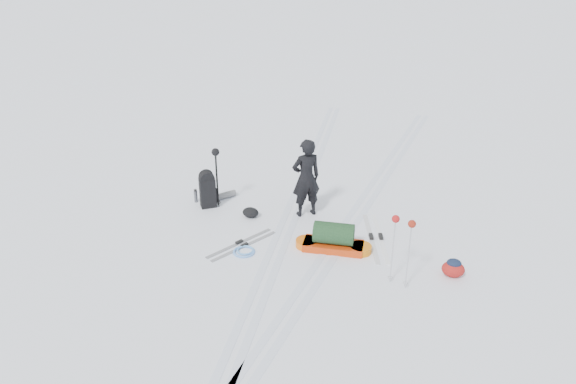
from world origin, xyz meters
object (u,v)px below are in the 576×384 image
(skier, at_px, (306,178))
(pulk_sled, at_px, (334,240))
(expedition_rucksack, at_px, (210,189))
(ski_poles_black, at_px, (216,159))

(skier, height_order, pulk_sled, skier)
(pulk_sled, height_order, expedition_rucksack, expedition_rucksack)
(ski_poles_black, bearing_deg, pulk_sled, -21.78)
(skier, relative_size, ski_poles_black, 1.25)
(skier, bearing_deg, pulk_sled, 88.32)
(pulk_sled, relative_size, ski_poles_black, 1.09)
(expedition_rucksack, height_order, ski_poles_black, ski_poles_black)
(pulk_sled, bearing_deg, ski_poles_black, 154.87)
(ski_poles_black, bearing_deg, skier, 3.63)
(pulk_sled, distance_m, expedition_rucksack, 3.27)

